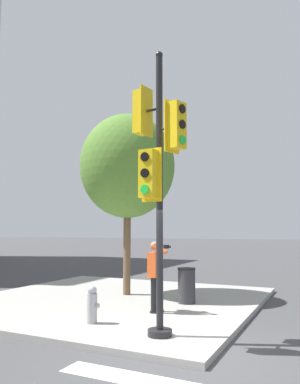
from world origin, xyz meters
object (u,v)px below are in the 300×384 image
(street_tree, at_px, (127,166))
(fire_hydrant, at_px, (92,305))
(traffic_signal_pole, at_px, (157,163))
(person_photographer, at_px, (155,270))
(trash_bin, at_px, (187,285))

(street_tree, bearing_deg, fire_hydrant, -162.81)
(traffic_signal_pole, relative_size, street_tree, 0.99)
(person_photographer, relative_size, street_tree, 0.30)
(person_photographer, xyz_separation_m, trash_bin, (1.39, -0.30, -0.54))
(traffic_signal_pole, relative_size, fire_hydrant, 7.12)
(person_photographer, bearing_deg, street_tree, 44.43)
(fire_hydrant, distance_m, trash_bin, 3.15)
(trash_bin, bearing_deg, traffic_signal_pole, -169.48)
(person_photographer, bearing_deg, trash_bin, -12.21)
(person_photographer, relative_size, fire_hydrant, 2.17)
(fire_hydrant, bearing_deg, person_photographer, -26.39)
(traffic_signal_pole, xyz_separation_m, trash_bin, (3.31, 0.61, -2.80))
(trash_bin, bearing_deg, person_photographer, 167.79)
(traffic_signal_pole, xyz_separation_m, person_photographer, (1.92, 0.91, -2.26))
(street_tree, height_order, fire_hydrant, street_tree)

